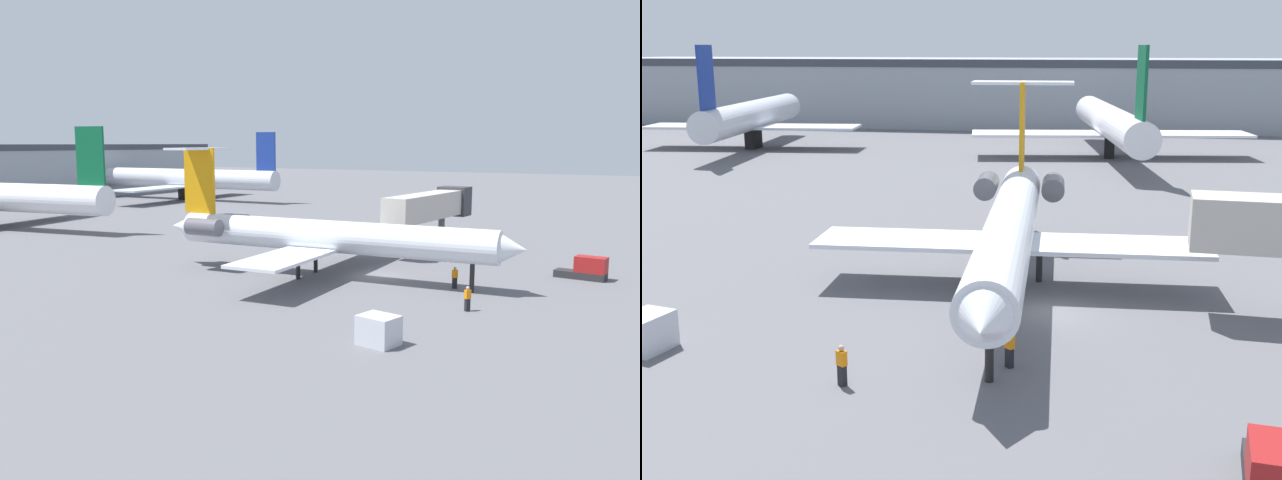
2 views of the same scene
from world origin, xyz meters
TOP-DOWN VIEW (x-y plane):
  - ground_plane at (0.00, 0.00)m, footprint 400.00×400.00m
  - regional_jet at (-2.54, 4.06)m, footprint 21.67×32.02m
  - ground_crew_marshaller at (-1.23, -7.33)m, footprint 0.47×0.46m
  - ground_crew_loader at (-7.49, -10.25)m, footprint 0.48×0.43m
  - baggage_tug_lead at (7.47, -15.63)m, footprint 1.88×4.14m
  - cargo_container_uld at (-17.10, -8.16)m, footprint 2.09×2.38m
  - terminal_building at (0.00, 94.56)m, footprint 162.75×21.24m
  - parked_airliner_west_end at (-42.30, 57.84)m, footprint 27.87×32.81m
  - parked_airliner_west_mid at (3.21, 57.20)m, footprint 33.27×39.10m

SIDE VIEW (x-z plane):
  - ground_plane at x=0.00m, z-range -0.10..0.00m
  - cargo_container_uld at x=-17.10m, z-range 0.00..1.66m
  - baggage_tug_lead at x=7.47m, z-range -0.11..1.79m
  - ground_crew_marshaller at x=-1.23m, z-range 0.01..1.70m
  - ground_crew_loader at x=-7.49m, z-range 0.01..1.70m
  - regional_jet at x=-2.54m, z-range -1.76..8.91m
  - parked_airliner_west_mid at x=3.21m, z-range -2.41..10.66m
  - parked_airliner_west_end at x=-42.30m, z-range -2.40..10.68m
  - terminal_building at x=0.00m, z-range 0.02..10.93m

